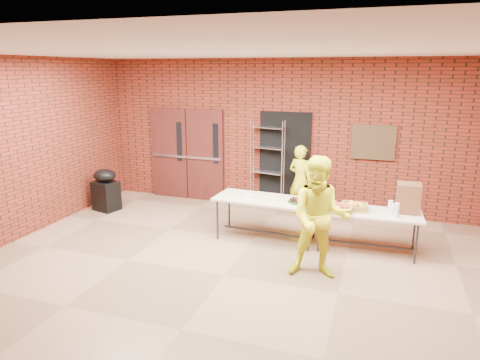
% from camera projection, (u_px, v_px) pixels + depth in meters
% --- Properties ---
extents(room, '(8.08, 7.08, 3.28)m').
position_uv_depth(room, '(224.00, 170.00, 5.93)').
color(room, brown).
rests_on(room, ground).
extents(double_doors, '(1.78, 0.12, 2.10)m').
position_uv_depth(double_doors, '(187.00, 154.00, 9.90)').
color(double_doors, '#431713').
rests_on(double_doors, room).
extents(dark_doorway, '(1.10, 0.06, 2.10)m').
position_uv_depth(dark_doorway, '(285.00, 161.00, 9.22)').
color(dark_doorway, black).
rests_on(dark_doorway, room).
extents(bronze_plaque, '(0.85, 0.04, 0.70)m').
position_uv_depth(bronze_plaque, '(373.00, 142.00, 8.53)').
color(bronze_plaque, '#41301A').
rests_on(bronze_plaque, room).
extents(wire_rack, '(0.74, 0.37, 1.93)m').
position_uv_depth(wire_rack, '(267.00, 165.00, 9.21)').
color(wire_rack, silver).
rests_on(wire_rack, room).
extents(table_left, '(1.87, 0.88, 0.75)m').
position_uv_depth(table_left, '(266.00, 202.00, 7.55)').
color(table_left, '#B7A88C').
rests_on(table_left, room).
extents(table_right, '(1.71, 0.76, 0.70)m').
position_uv_depth(table_right, '(368.00, 215.00, 7.04)').
color(table_right, '#B7A88C').
rests_on(table_right, room).
extents(basket_bananas, '(0.40, 0.31, 0.13)m').
position_uv_depth(basket_bananas, '(324.00, 205.00, 7.21)').
color(basket_bananas, olive).
rests_on(basket_bananas, table_right).
extents(basket_oranges, '(0.42, 0.33, 0.13)m').
position_uv_depth(basket_oranges, '(354.00, 206.00, 7.10)').
color(basket_oranges, olive).
rests_on(basket_oranges, table_right).
extents(basket_apples, '(0.44, 0.34, 0.14)m').
position_uv_depth(basket_apples, '(339.00, 209.00, 6.98)').
color(basket_apples, olive).
rests_on(basket_apples, table_right).
extents(muffin_tray, '(0.39, 0.39, 0.10)m').
position_uv_depth(muffin_tray, '(299.00, 200.00, 7.32)').
color(muffin_tray, '#124615').
rests_on(muffin_tray, table_left).
extents(napkin_box, '(0.16, 0.11, 0.05)m').
position_uv_depth(napkin_box, '(249.00, 196.00, 7.60)').
color(napkin_box, silver).
rests_on(napkin_box, table_left).
extents(coffee_dispenser, '(0.37, 0.33, 0.49)m').
position_uv_depth(coffee_dispenser, '(408.00, 198.00, 6.92)').
color(coffee_dispenser, brown).
rests_on(coffee_dispenser, table_right).
extents(cup_stack_front, '(0.07, 0.07, 0.22)m').
position_uv_depth(cup_stack_front, '(393.00, 211.00, 6.73)').
color(cup_stack_front, silver).
rests_on(cup_stack_front, table_right).
extents(cup_stack_mid, '(0.08, 0.08, 0.24)m').
position_uv_depth(cup_stack_mid, '(397.00, 210.00, 6.71)').
color(cup_stack_mid, silver).
rests_on(cup_stack_mid, table_right).
extents(cup_stack_back, '(0.08, 0.08, 0.23)m').
position_uv_depth(cup_stack_back, '(390.00, 207.00, 6.87)').
color(cup_stack_back, silver).
rests_on(cup_stack_back, table_right).
extents(covered_grill, '(0.59, 0.53, 0.91)m').
position_uv_depth(covered_grill, '(106.00, 190.00, 9.19)').
color(covered_grill, black).
rests_on(covered_grill, room).
extents(volunteer_woman, '(0.64, 0.54, 1.48)m').
position_uv_depth(volunteer_woman, '(300.00, 180.00, 8.84)').
color(volunteer_woman, yellow).
rests_on(volunteer_woman, room).
extents(volunteer_man, '(0.96, 0.79, 1.80)m').
position_uv_depth(volunteer_man, '(320.00, 218.00, 6.11)').
color(volunteer_man, yellow).
rests_on(volunteer_man, room).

